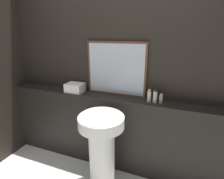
{
  "coord_description": "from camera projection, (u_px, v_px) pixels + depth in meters",
  "views": [
    {
      "loc": [
        0.7,
        -0.61,
        1.73
      ],
      "look_at": [
        0.02,
        1.16,
        1.12
      ],
      "focal_mm": 28.0,
      "sensor_mm": 36.0,
      "label": 1
    }
  ],
  "objects": [
    {
      "name": "wall_back",
      "position": [
        117.0,
        73.0,
        2.19
      ],
      "size": [
        8.0,
        0.06,
        2.5
      ],
      "color": "black",
      "rests_on": "ground_plane"
    },
    {
      "name": "vanity_counter",
      "position": [
        113.0,
        132.0,
        2.3
      ],
      "size": [
        2.96,
        0.22,
        0.98
      ],
      "color": "black",
      "rests_on": "ground_plane"
    },
    {
      "name": "lotion_bottle",
      "position": [
        161.0,
        99.0,
        1.94
      ],
      "size": [
        0.04,
        0.04,
        0.11
      ],
      "color": "gray",
      "rests_on": "vanity_counter"
    },
    {
      "name": "pedestal_sink",
      "position": [
        102.0,
        146.0,
        1.89
      ],
      "size": [
        0.48,
        0.48,
        0.93
      ],
      "color": "white",
      "rests_on": "ground_plane"
    },
    {
      "name": "shampoo_bottle",
      "position": [
        149.0,
        96.0,
        1.98
      ],
      "size": [
        0.04,
        0.04,
        0.15
      ],
      "color": "beige",
      "rests_on": "vanity_counter"
    },
    {
      "name": "conditioner_bottle",
      "position": [
        155.0,
        96.0,
        1.95
      ],
      "size": [
        0.05,
        0.05,
        0.16
      ],
      "color": "beige",
      "rests_on": "vanity_counter"
    },
    {
      "name": "mirror",
      "position": [
        116.0,
        69.0,
        2.13
      ],
      "size": [
        0.75,
        0.03,
        0.66
      ],
      "color": "#563323",
      "rests_on": "vanity_counter"
    },
    {
      "name": "towel_stack",
      "position": [
        75.0,
        88.0,
        2.31
      ],
      "size": [
        0.23,
        0.18,
        0.12
      ],
      "color": "white",
      "rests_on": "vanity_counter"
    }
  ]
}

